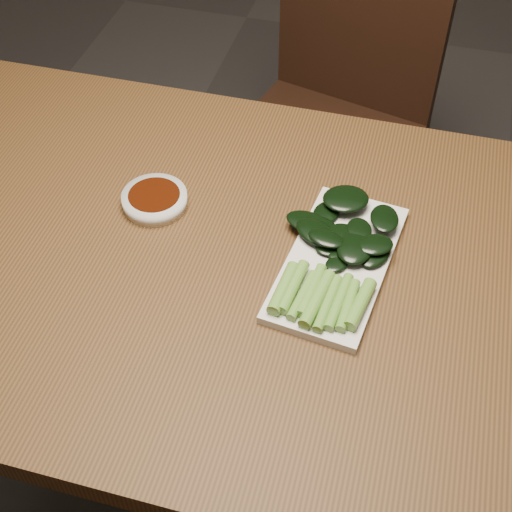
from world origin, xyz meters
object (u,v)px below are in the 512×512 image
object	(u,v)px
table	(241,288)
chair_far	(334,111)
serving_plate	(338,263)
gai_lan	(336,254)
sauce_bowl	(155,200)

from	to	relation	value
table	chair_far	size ratio (longest dim) A/B	1.57
serving_plate	gai_lan	distance (m)	0.02
sauce_bowl	gai_lan	bearing A→B (deg)	-9.57
sauce_bowl	serving_plate	xyz separation A→B (m)	(0.31, -0.05, -0.01)
serving_plate	gai_lan	bearing A→B (deg)	159.51
sauce_bowl	serving_plate	world-z (taller)	sauce_bowl
chair_far	serving_plate	distance (m)	0.80
chair_far	serving_plate	size ratio (longest dim) A/B	2.87
table	gai_lan	world-z (taller)	gai_lan
table	chair_far	bearing A→B (deg)	88.50
serving_plate	gai_lan	size ratio (longest dim) A/B	1.02
table	serving_plate	bearing A→B (deg)	8.77
table	serving_plate	xyz separation A→B (m)	(0.15, 0.02, 0.08)
gai_lan	serving_plate	bearing A→B (deg)	-20.49
sauce_bowl	gai_lan	world-z (taller)	gai_lan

